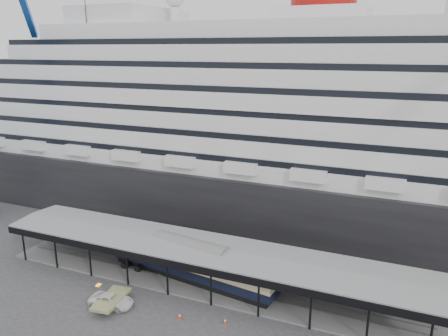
{
  "coord_description": "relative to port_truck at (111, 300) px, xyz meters",
  "views": [
    {
      "loc": [
        21.75,
        -39.79,
        28.93
      ],
      "look_at": [
        1.52,
        8.0,
        14.65
      ],
      "focal_mm": 35.0,
      "sensor_mm": 36.0,
      "label": 1
    }
  ],
  "objects": [
    {
      "name": "traffic_cone_mid",
      "position": [
        8.51,
        0.85,
        -0.35
      ],
      "size": [
        0.47,
        0.47,
        0.75
      ],
      "rotation": [
        0.0,
        0.0,
        0.27
      ],
      "color": "red",
      "rests_on": "ground"
    },
    {
      "name": "ground",
      "position": [
        7.68,
        3.8,
        -0.72
      ],
      "size": [
        200.0,
        200.0,
        0.0
      ],
      "primitive_type": "plane",
      "color": "#373739",
      "rests_on": "ground"
    },
    {
      "name": "platform_canopy",
      "position": [
        7.68,
        8.8,
        1.64
      ],
      "size": [
        56.0,
        9.18,
        5.3
      ],
      "color": "slate",
      "rests_on": "ground"
    },
    {
      "name": "cruise_ship",
      "position": [
        7.72,
        35.8,
        17.63
      ],
      "size": [
        130.0,
        30.0,
        43.9
      ],
      "color": "black",
      "rests_on": "ground"
    },
    {
      "name": "traffic_cone_left",
      "position": [
        -0.2,
        2.51,
        -0.34
      ],
      "size": [
        0.48,
        0.48,
        0.77
      ],
      "rotation": [
        0.0,
        0.0,
        0.24
      ],
      "color": "#DF440C",
      "rests_on": "ground"
    },
    {
      "name": "pullman_carriage",
      "position": [
        5.8,
        8.8,
        2.09
      ],
      "size": [
        23.96,
        6.26,
        23.33
      ],
      "rotation": [
        0.0,
        0.0,
        -0.14
      ],
      "color": "black",
      "rests_on": "ground"
    },
    {
      "name": "port_truck",
      "position": [
        0.0,
        0.0,
        0.0
      ],
      "size": [
        5.42,
        2.94,
        1.44
      ],
      "primitive_type": "imported",
      "rotation": [
        0.0,
        0.0,
        1.68
      ],
      "color": "white",
      "rests_on": "ground"
    },
    {
      "name": "traffic_cone_right",
      "position": [
        13.48,
        1.98,
        -0.38
      ],
      "size": [
        0.42,
        0.42,
        0.69
      ],
      "rotation": [
        0.0,
        0.0,
        -0.21
      ],
      "color": "red",
      "rests_on": "ground"
    }
  ]
}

